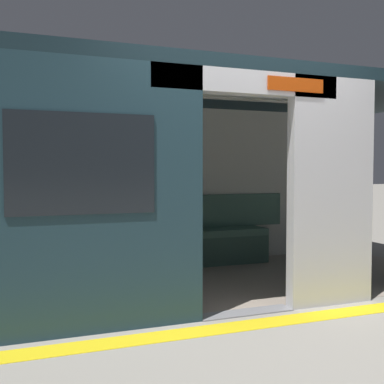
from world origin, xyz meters
TOP-DOWN VIEW (x-y plane):
  - ground_plane at (0.00, 0.00)m, footprint 60.00×60.00m
  - platform_edge_strip at (0.00, 0.30)m, footprint 8.00×0.24m
  - train_car at (0.05, -1.12)m, footprint 6.40×2.58m
  - bench_seat at (0.00, -2.07)m, footprint 2.68×0.44m
  - person_seated at (0.15, -2.02)m, footprint 0.55×0.70m
  - handbag at (0.53, -2.13)m, footprint 0.26×0.15m
  - book at (-0.24, -2.16)m, footprint 0.24×0.27m
  - grab_pole_door at (0.38, -0.52)m, footprint 0.04×0.04m

SIDE VIEW (x-z plane):
  - ground_plane at x=0.00m, z-range 0.00..0.00m
  - platform_edge_strip at x=0.00m, z-range 0.00..0.01m
  - bench_seat at x=0.00m, z-range 0.12..0.59m
  - book at x=-0.24m, z-range 0.47..0.50m
  - handbag at x=0.53m, z-range 0.47..0.64m
  - person_seated at x=0.15m, z-range 0.09..1.28m
  - grab_pole_door at x=0.38m, z-range 0.00..2.09m
  - train_car at x=0.05m, z-range 0.35..2.57m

